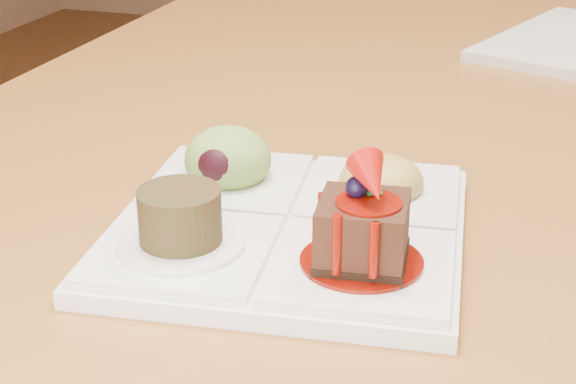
% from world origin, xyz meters
% --- Properties ---
extents(dining_table, '(1.00, 1.80, 0.75)m').
position_xyz_m(dining_table, '(0.00, 0.00, 0.68)').
color(dining_table, '#915F25').
rests_on(dining_table, ground).
extents(sampler_plate, '(0.25, 0.25, 0.09)m').
position_xyz_m(sampler_plate, '(-0.11, -0.61, 0.77)').
color(sampler_plate, silver).
rests_on(sampler_plate, dining_table).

